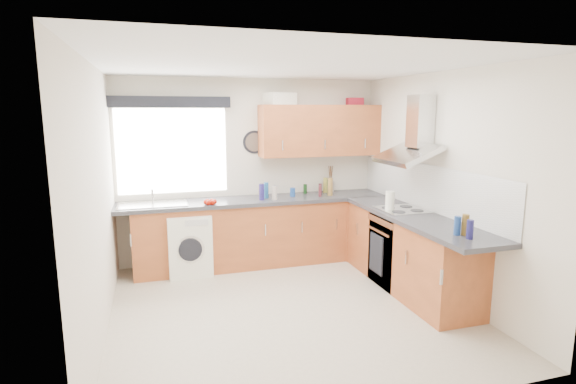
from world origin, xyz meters
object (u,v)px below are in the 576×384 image
object	(u,v)px
oven	(401,250)
extractor_hood	(414,137)
washing_machine	(189,244)
upper_cabinets	(320,131)

from	to	relation	value
oven	extractor_hood	xyz separation A→B (m)	(0.10, -0.00, 1.34)
extractor_hood	washing_machine	distance (m)	3.07
oven	washing_machine	world-z (taller)	oven
extractor_hood	upper_cabinets	xyz separation A→B (m)	(-0.65, 1.33, 0.03)
extractor_hood	washing_machine	xyz separation A→B (m)	(-2.52, 1.10, -1.38)
extractor_hood	oven	bearing A→B (deg)	180.00
oven	upper_cabinets	distance (m)	1.99
oven	upper_cabinets	xyz separation A→B (m)	(-0.55, 1.32, 1.38)
washing_machine	upper_cabinets	bearing A→B (deg)	4.46
extractor_hood	washing_machine	size ratio (longest dim) A/B	0.99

